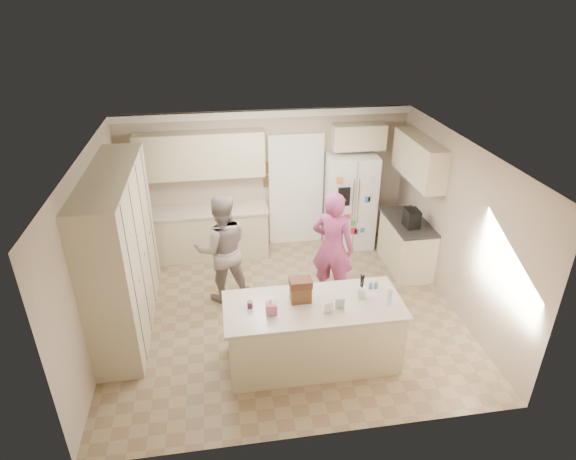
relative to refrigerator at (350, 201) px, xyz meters
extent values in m
cube|color=#907E5C|center=(-1.54, -2.03, -0.91)|extent=(5.20, 4.60, 0.02)
cube|color=white|center=(-1.54, -2.03, 1.71)|extent=(5.20, 4.60, 0.02)
cube|color=#B9A690|center=(-1.54, 0.28, 0.40)|extent=(5.20, 0.02, 2.60)
cube|color=#B9A690|center=(-1.54, -4.34, 0.40)|extent=(5.20, 0.02, 2.60)
cube|color=#B9A690|center=(-4.15, -2.03, 0.40)|extent=(0.02, 4.60, 2.60)
cube|color=#B9A690|center=(1.07, -2.03, 0.40)|extent=(0.02, 4.60, 2.60)
cube|color=white|center=(-1.54, 0.23, 1.63)|extent=(5.20, 0.08, 0.12)
cube|color=beige|center=(-3.84, -1.83, 0.28)|extent=(0.60, 2.60, 2.35)
cube|color=beige|center=(-2.69, -0.03, -0.46)|extent=(2.20, 0.60, 0.88)
cube|color=beige|center=(-2.69, -0.04, 0.00)|extent=(2.24, 0.63, 0.04)
cube|color=beige|center=(-2.69, 0.09, 1.00)|extent=(2.20, 0.35, 0.80)
cube|color=black|center=(-0.99, 0.25, 0.15)|extent=(0.90, 0.06, 2.10)
cube|color=white|center=(-0.99, 0.21, 0.15)|extent=(1.02, 0.03, 2.22)
cube|color=brown|center=(-1.52, 0.24, 0.65)|extent=(0.15, 0.02, 0.20)
cube|color=brown|center=(-1.52, 0.24, 0.38)|extent=(0.15, 0.02, 0.20)
cube|color=white|center=(0.00, 0.00, 0.00)|extent=(0.94, 0.75, 1.80)
cube|color=gray|center=(0.00, -0.36, 0.00)|extent=(0.02, 0.02, 1.78)
cube|color=black|center=(-0.22, -0.37, 0.25)|extent=(0.22, 0.03, 0.35)
cylinder|color=silver|center=(-0.05, -0.37, 0.15)|extent=(0.02, 0.02, 0.85)
cylinder|color=silver|center=(0.05, -0.37, 0.15)|extent=(0.02, 0.02, 0.85)
cube|color=beige|center=(0.11, 0.09, 1.20)|extent=(0.95, 0.35, 0.45)
cube|color=beige|center=(0.76, -1.03, -0.46)|extent=(0.60, 1.20, 0.88)
cube|color=#2D2B28|center=(0.75, -1.03, 0.00)|extent=(0.63, 1.24, 0.04)
cube|color=beige|center=(0.89, -0.83, 1.05)|extent=(0.35, 1.50, 0.70)
cube|color=black|center=(0.71, -1.23, 0.17)|extent=(0.22, 0.28, 0.30)
cube|color=beige|center=(-1.34, -3.13, -0.46)|extent=(2.20, 0.90, 0.88)
cube|color=beige|center=(-1.34, -3.13, 0.00)|extent=(2.28, 0.96, 0.05)
cylinder|color=white|center=(-0.69, -3.08, 0.10)|extent=(0.13, 0.13, 0.15)
cube|color=#C46373|center=(-1.89, -3.23, 0.10)|extent=(0.13, 0.13, 0.14)
cone|color=white|center=(-1.89, -3.23, 0.20)|extent=(0.08, 0.08, 0.08)
cube|color=brown|center=(-1.49, -3.03, 0.14)|extent=(0.26, 0.18, 0.22)
cube|color=#592D1E|center=(-1.49, -3.03, 0.30)|extent=(0.28, 0.20, 0.10)
cylinder|color=#59263F|center=(-2.14, -3.08, 0.07)|extent=(0.07, 0.07, 0.09)
cube|color=white|center=(-1.19, -3.33, 0.11)|extent=(0.12, 0.06, 0.16)
cube|color=silver|center=(-1.04, -3.28, 0.11)|extent=(0.12, 0.05, 0.16)
cylinder|color=silver|center=(-0.39, -3.28, 0.14)|extent=(0.07, 0.07, 0.24)
cylinder|color=#44619D|center=(-0.52, -2.91, 0.07)|extent=(0.05, 0.05, 0.09)
cylinder|color=#44619D|center=(-0.45, -2.91, 0.07)|extent=(0.05, 0.05, 0.09)
imported|color=gray|center=(-2.43, -1.45, -0.01)|extent=(0.93, 0.76, 1.78)
imported|color=#AD4794|center=(-0.75, -1.72, 0.02)|extent=(0.80, 0.72, 1.84)
camera|label=1|loc=(-2.42, -8.00, 3.64)|focal=30.00mm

